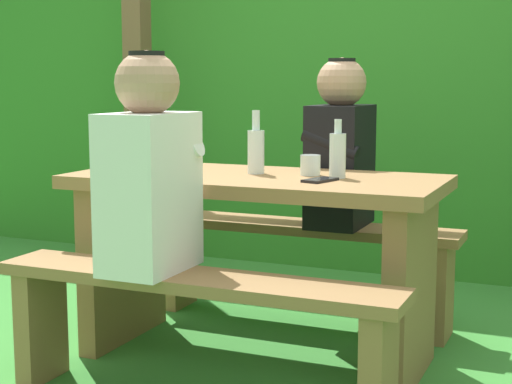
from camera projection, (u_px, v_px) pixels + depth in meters
name	position (u px, v px, depth m)	size (l,w,h in m)	color
ground_plane	(256.00, 357.00, 3.08)	(12.00, 12.00, 0.00)	#3B8635
hedge_backdrop	(384.00, 95.00, 4.69)	(6.40, 0.85, 1.98)	#317C26
pergola_post_left	(138.00, 93.00, 4.51)	(0.12, 0.12, 2.00)	brown
picnic_table	(256.00, 234.00, 3.01)	(1.40, 0.64, 0.72)	olive
bench_near	(194.00, 313.00, 2.56)	(1.40, 0.24, 0.45)	olive
bench_far	(302.00, 251.00, 3.50)	(1.40, 0.24, 0.45)	olive
person_white_shirt	(149.00, 171.00, 2.57)	(0.25, 0.35, 0.72)	white
person_black_coat	(340.00, 149.00, 3.36)	(0.25, 0.35, 0.72)	black
drinking_glass	(310.00, 165.00, 2.97)	(0.08, 0.08, 0.08)	silver
bottle_left	(338.00, 154.00, 2.88)	(0.06, 0.06, 0.22)	silver
bottle_right	(256.00, 149.00, 3.02)	(0.06, 0.06, 0.24)	silver
cell_phone	(320.00, 180.00, 2.79)	(0.07, 0.14, 0.01)	black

